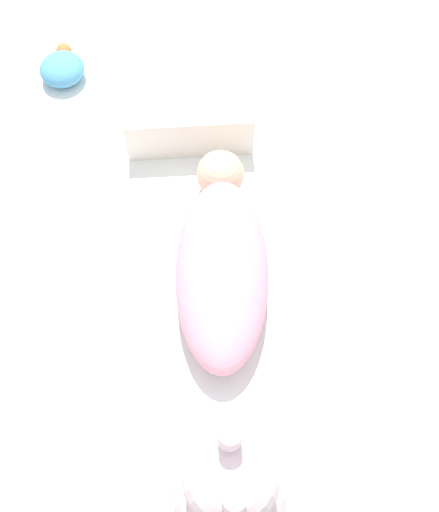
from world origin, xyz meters
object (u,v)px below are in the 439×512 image
Objects in this scene: turtle_plush at (62,68)px; swaddled_baby at (220,261)px; bunny_plush at (230,486)px; pillow at (187,78)px.

swaddled_baby is at bearing -148.73° from turtle_plush.
bunny_plush is at bearing -161.45° from turtle_plush.
turtle_plush is (1.00, 0.34, -0.11)m from bunny_plush.
swaddled_baby is 0.67m from turtle_plush.
swaddled_baby reaches higher than pillow.
swaddled_baby is 3.54× the size of turtle_plush.
pillow is at bearing -104.54° from turtle_plush.
swaddled_baby is 1.45× the size of bunny_plush.
pillow is 0.93m from bunny_plush.
swaddled_baby is 1.31× the size of pillow.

